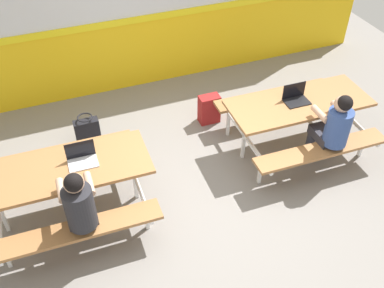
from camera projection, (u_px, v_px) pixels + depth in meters
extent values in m
cube|color=gray|center=(198.00, 187.00, 5.60)|extent=(10.00, 10.00, 0.02)
cube|color=yellow|center=(139.00, 53.00, 7.06)|extent=(8.00, 0.12, 1.10)
cube|color=yellow|center=(137.00, 20.00, 6.62)|extent=(8.00, 0.03, 0.10)
cube|color=#9E6B3D|center=(64.00, 170.00, 4.80)|extent=(1.89, 0.79, 0.04)
cube|color=#9E6B3D|center=(77.00, 230.00, 4.53)|extent=(1.79, 0.32, 0.04)
cube|color=#9E6B3D|center=(62.00, 153.00, 5.44)|extent=(1.79, 0.32, 0.04)
cube|color=white|center=(0.00, 210.00, 4.85)|extent=(0.04, 0.04, 0.70)
cube|color=white|center=(5.00, 254.00, 4.58)|extent=(0.04, 0.04, 0.41)
cube|color=white|center=(2.00, 187.00, 5.30)|extent=(0.04, 0.04, 0.41)
cube|color=white|center=(134.00, 177.00, 5.23)|extent=(0.04, 0.04, 0.70)
cube|color=white|center=(134.00, 175.00, 5.21)|extent=(0.07, 1.55, 0.04)
cube|color=white|center=(147.00, 216.00, 4.97)|extent=(0.04, 0.04, 0.41)
cube|color=white|center=(126.00, 159.00, 5.69)|extent=(0.04, 0.04, 0.41)
cube|color=#9E6B3D|center=(299.00, 103.00, 5.74)|extent=(1.89, 0.79, 0.04)
cube|color=#9E6B3D|center=(322.00, 150.00, 5.47)|extent=(1.79, 0.32, 0.04)
cube|color=#9E6B3D|center=(274.00, 95.00, 6.38)|extent=(1.79, 0.32, 0.04)
cube|color=white|center=(244.00, 137.00, 5.79)|extent=(0.04, 0.04, 0.70)
cube|color=white|center=(244.00, 135.00, 5.76)|extent=(0.07, 1.55, 0.04)
cube|color=white|center=(260.00, 171.00, 5.52)|extent=(0.04, 0.04, 0.41)
cube|color=white|center=(228.00, 123.00, 6.24)|extent=(0.04, 0.04, 0.41)
cube|color=white|center=(343.00, 114.00, 6.17)|extent=(0.04, 0.04, 0.70)
cube|color=white|center=(343.00, 112.00, 6.15)|extent=(0.07, 1.55, 0.04)
cube|color=white|center=(362.00, 144.00, 5.91)|extent=(0.04, 0.04, 0.41)
cube|color=white|center=(321.00, 102.00, 6.63)|extent=(0.04, 0.04, 0.41)
cylinder|color=#2D2D38|center=(75.00, 220.00, 4.90)|extent=(0.11, 0.11, 0.45)
cylinder|color=#2D2D38|center=(91.00, 216.00, 4.94)|extent=(0.11, 0.11, 0.45)
cube|color=#2D2D38|center=(81.00, 211.00, 4.62)|extent=(0.31, 0.39, 0.12)
cylinder|color=#26262B|center=(80.00, 208.00, 4.35)|extent=(0.30, 0.30, 0.48)
cylinder|color=tan|center=(61.00, 191.00, 4.39)|extent=(0.09, 0.30, 0.08)
cylinder|color=tan|center=(89.00, 184.00, 4.46)|extent=(0.09, 0.30, 0.08)
sphere|color=tan|center=(74.00, 183.00, 4.14)|extent=(0.20, 0.20, 0.20)
sphere|color=black|center=(74.00, 183.00, 4.10)|extent=(0.18, 0.18, 0.18)
cylinder|color=#2D2D38|center=(309.00, 145.00, 5.85)|extent=(0.11, 0.11, 0.45)
cylinder|color=#2D2D38|center=(321.00, 142.00, 5.90)|extent=(0.11, 0.11, 0.45)
cube|color=#2D2D38|center=(326.00, 134.00, 5.58)|extent=(0.31, 0.39, 0.12)
cylinder|color=#334C8C|center=(338.00, 127.00, 5.30)|extent=(0.30, 0.30, 0.48)
cylinder|color=tan|center=(320.00, 114.00, 5.35)|extent=(0.09, 0.30, 0.08)
cylinder|color=tan|center=(340.00, 109.00, 5.42)|extent=(0.09, 0.30, 0.08)
sphere|color=tan|center=(343.00, 104.00, 5.10)|extent=(0.20, 0.20, 0.20)
sphere|color=black|center=(345.00, 103.00, 5.06)|extent=(0.18, 0.18, 0.18)
cube|color=silver|center=(83.00, 163.00, 4.83)|extent=(0.32, 0.23, 0.01)
cube|color=black|center=(80.00, 150.00, 4.84)|extent=(0.32, 0.01, 0.21)
cube|color=black|center=(297.00, 102.00, 5.71)|extent=(0.32, 0.23, 0.01)
cube|color=black|center=(294.00, 90.00, 5.71)|extent=(0.32, 0.01, 0.21)
cube|color=maroon|center=(209.00, 109.00, 6.48)|extent=(0.30, 0.18, 0.44)
cube|color=maroon|center=(206.00, 109.00, 6.60)|extent=(0.21, 0.04, 0.19)
cube|color=black|center=(87.00, 131.00, 6.15)|extent=(0.34, 0.14, 0.36)
torus|color=black|center=(85.00, 117.00, 5.99)|extent=(0.21, 0.21, 0.02)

